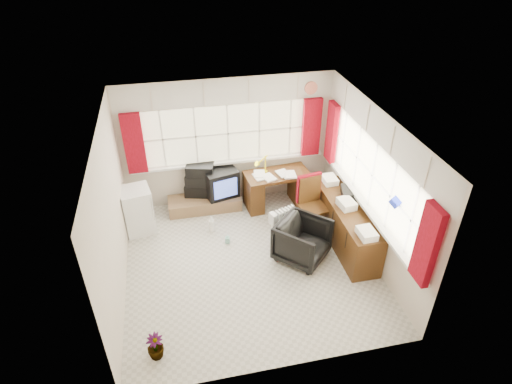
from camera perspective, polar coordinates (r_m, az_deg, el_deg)
ground at (r=7.22m, az=-0.83°, el=-9.42°), size 4.00×4.00×0.00m
room_walls at (r=6.30m, az=-0.94°, el=0.66°), size 4.00×4.00×4.00m
window_back at (r=8.24m, az=-3.59°, el=4.52°), size 3.70×0.12×3.60m
window_right at (r=7.18m, az=14.49°, el=-1.33°), size 0.12×3.70×3.60m
curtains at (r=7.30m, az=4.77°, el=5.01°), size 3.83×3.83×1.15m
overhead_cabinets at (r=7.02m, az=5.39°, el=10.98°), size 3.98×3.98×0.48m
desk at (r=8.36m, az=2.79°, el=0.64°), size 1.28×0.72×0.75m
desk_lamp at (r=8.11m, az=1.26°, el=4.33°), size 0.15×0.13×0.38m
task_chair at (r=7.64m, az=7.29°, el=-1.38°), size 0.53×0.55×1.11m
office_chair at (r=7.13m, az=6.23°, el=-6.49°), size 1.10×1.10×0.72m
radiator at (r=7.54m, az=3.67°, el=-4.73°), size 0.47×0.31×0.65m
credenza at (r=7.56m, az=11.82°, el=-4.18°), size 0.50×2.00×0.85m
file_tray at (r=7.61m, az=12.46°, el=-0.04°), size 0.39×0.45×0.13m
tv_bench at (r=8.43m, az=-6.85°, el=-1.49°), size 1.40×0.50×0.25m
crt_tv at (r=8.31m, az=-4.81°, el=1.40°), size 0.72×0.69×0.55m
hifi_stack at (r=8.34m, az=-7.34°, el=1.60°), size 0.70×0.54×0.65m
mini_fridge at (r=7.94m, az=-15.49°, el=-2.34°), size 0.59×0.59×0.87m
spray_bottle_a at (r=7.83m, az=-5.95°, el=-4.21°), size 0.16×0.16×0.31m
spray_bottle_b at (r=7.58m, az=-3.84°, el=-6.23°), size 0.09×0.09×0.17m
flower_vase at (r=6.01m, az=-13.28°, el=-19.40°), size 0.26×0.26×0.39m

